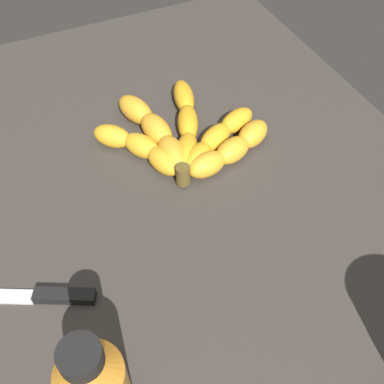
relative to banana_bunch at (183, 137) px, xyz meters
The scene contains 4 objects.
ground_plane 12.16cm from the banana_bunch, 147.97° to the left, with size 96.97×75.72×3.27cm, color #38332D.
banana_bunch is the anchor object (origin of this frame).
honey_bottle 37.68cm from the banana_bunch, 143.76° to the left, with size 6.19×6.19×13.57cm.
butter_knife 30.27cm from the banana_bunch, 120.98° to the left, with size 9.49×16.88×1.20cm.
Camera 1 is at (-36.32, 13.72, 48.83)cm, focal length 43.83 mm.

